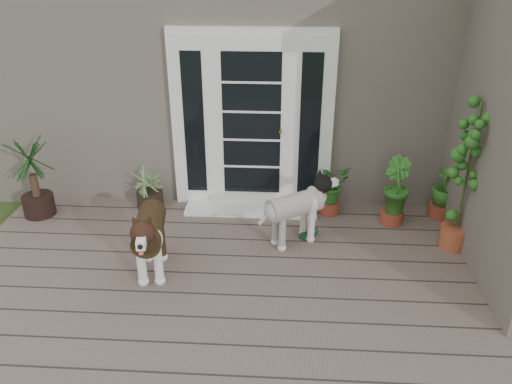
{
  "coord_description": "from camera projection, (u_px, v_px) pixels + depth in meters",
  "views": [
    {
      "loc": [
        0.19,
        -3.1,
        3.14
      ],
      "look_at": [
        -0.1,
        1.75,
        0.7
      ],
      "focal_mm": 35.7,
      "sensor_mm": 36.0,
      "label": 1
    }
  ],
  "objects": [
    {
      "name": "deck",
      "position": [
        258.0,
        325.0,
        4.51
      ],
      "size": [
        6.2,
        4.6,
        0.12
      ],
      "primitive_type": "cube",
      "color": "#6B5B4C",
      "rests_on": "ground"
    },
    {
      "name": "house_main",
      "position": [
        274.0,
        55.0,
        7.64
      ],
      "size": [
        7.4,
        4.0,
        3.1
      ],
      "primitive_type": "cube",
      "color": "#665E54",
      "rests_on": "ground"
    },
    {
      "name": "door_unit",
      "position": [
        252.0,
        122.0,
        5.98
      ],
      "size": [
        1.9,
        0.14,
        2.15
      ],
      "primitive_type": "cube",
      "color": "white",
      "rests_on": "deck"
    },
    {
      "name": "door_step",
      "position": [
        251.0,
        208.0,
        6.27
      ],
      "size": [
        1.6,
        0.4,
        0.05
      ],
      "primitive_type": "cube",
      "color": "white",
      "rests_on": "deck"
    },
    {
      "name": "brindle_dog",
      "position": [
        151.0,
        240.0,
        4.96
      ],
      "size": [
        0.51,
        0.94,
        0.75
      ],
      "primitive_type": null,
      "rotation": [
        0.0,
        0.0,
        3.29
      ],
      "color": "#3B2A15",
      "rests_on": "deck"
    },
    {
      "name": "white_dog",
      "position": [
        294.0,
        215.0,
        5.47
      ],
      "size": [
        0.87,
        0.73,
        0.68
      ],
      "primitive_type": null,
      "rotation": [
        0.0,
        0.0,
        -1.0
      ],
      "color": "silver",
      "rests_on": "deck"
    },
    {
      "name": "spider_plant",
      "position": [
        149.0,
        187.0,
        6.22
      ],
      "size": [
        0.56,
        0.56,
        0.57
      ],
      "primitive_type": null,
      "rotation": [
        0.0,
        0.0,
        -0.03
      ],
      "color": "#819159",
      "rests_on": "deck"
    },
    {
      "name": "yucca",
      "position": [
        33.0,
        177.0,
        5.97
      ],
      "size": [
        0.74,
        0.74,
        1.01
      ],
      "primitive_type": null,
      "rotation": [
        0.0,
        0.0,
        -0.07
      ],
      "color": "black",
      "rests_on": "deck"
    },
    {
      "name": "herb_a",
      "position": [
        330.0,
        192.0,
        6.1
      ],
      "size": [
        0.59,
        0.59,
        0.56
      ],
      "primitive_type": "imported",
      "rotation": [
        0.0,
        0.0,
        0.47
      ],
      "color": "#2B611B",
      "rests_on": "deck"
    },
    {
      "name": "herb_b",
      "position": [
        394.0,
        200.0,
        5.88
      ],
      "size": [
        0.5,
        0.5,
        0.59
      ],
      "primitive_type": "imported",
      "rotation": [
        0.0,
        0.0,
        1.88
      ],
      "color": "#1B4C15",
      "rests_on": "deck"
    },
    {
      "name": "herb_c",
      "position": [
        443.0,
        196.0,
        6.04
      ],
      "size": [
        0.35,
        0.35,
        0.53
      ],
      "primitive_type": "imported",
      "rotation": [
        0.0,
        0.0,
        4.75
      ],
      "color": "#224F16",
      "rests_on": "deck"
    },
    {
      "name": "sapling",
      "position": [
        467.0,
        176.0,
        5.17
      ],
      "size": [
        0.59,
        0.59,
        1.69
      ],
      "primitive_type": null,
      "rotation": [
        0.0,
        0.0,
        0.21
      ],
      "color": "#185719",
      "rests_on": "deck"
    },
    {
      "name": "clog_left",
      "position": [
        304.0,
        212.0,
        6.15
      ],
      "size": [
        0.21,
        0.3,
        0.08
      ],
      "primitive_type": null,
      "rotation": [
        0.0,
        0.0,
        0.33
      ],
      "color": "black",
      "rests_on": "deck"
    },
    {
      "name": "clog_right",
      "position": [
        309.0,
        233.0,
        5.71
      ],
      "size": [
        0.27,
        0.27,
        0.08
      ],
      "primitive_type": null,
      "rotation": [
        0.0,
        0.0,
        -0.76
      ],
      "color": "#16371F",
      "rests_on": "deck"
    }
  ]
}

